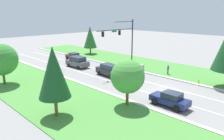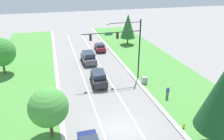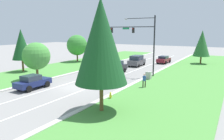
# 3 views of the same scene
# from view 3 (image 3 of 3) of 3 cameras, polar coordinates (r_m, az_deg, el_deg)

# --- Properties ---
(ground_plane) EXTENTS (160.00, 160.00, 0.00)m
(ground_plane) POSITION_cam_3_polar(r_m,az_deg,el_deg) (26.54, -10.18, -4.46)
(ground_plane) COLOR gray
(curb_strip_right) EXTENTS (0.50, 90.00, 0.15)m
(curb_strip_right) POSITION_cam_3_polar(r_m,az_deg,el_deg) (23.40, 0.55, -6.10)
(curb_strip_right) COLOR beige
(curb_strip_right) RESTS_ON ground_plane
(curb_strip_left) EXTENTS (0.50, 90.00, 0.15)m
(curb_strip_left) POSITION_cam_3_polar(r_m,az_deg,el_deg) (30.39, -18.38, -2.81)
(curb_strip_left) COLOR beige
(curb_strip_left) RESTS_ON ground_plane
(grass_verge_right) EXTENTS (10.00, 90.00, 0.08)m
(grass_verge_right) POSITION_cam_3_polar(r_m,az_deg,el_deg) (21.44, 12.99, -7.99)
(grass_verge_right) COLOR #4C8E3D
(grass_verge_right) RESTS_ON ground_plane
(grass_verge_left) EXTENTS (10.00, 90.00, 0.08)m
(grass_verge_left) POSITION_cam_3_polar(r_m,az_deg,el_deg) (34.44, -24.23, -1.77)
(grass_verge_left) COLOR #4C8E3D
(grass_verge_left) RESTS_ON ground_plane
(lane_stripe_inner_left) EXTENTS (0.14, 81.00, 0.01)m
(lane_stripe_inner_left) POSITION_cam_3_polar(r_m,az_deg,el_deg) (27.71, -13.04, -3.93)
(lane_stripe_inner_left) COLOR white
(lane_stripe_inner_left) RESTS_ON ground_plane
(lane_stripe_inner_right) EXTENTS (0.14, 81.00, 0.01)m
(lane_stripe_inner_right) POSITION_cam_3_polar(r_m,az_deg,el_deg) (25.45, -7.06, -5.00)
(lane_stripe_inner_right) COLOR white
(lane_stripe_inner_right) RESTS_ON ground_plane
(traffic_signal_mast) EXTENTS (8.37, 0.41, 8.81)m
(traffic_signal_mast) POSITION_cam_3_polar(r_m,az_deg,el_deg) (32.87, 7.20, 8.71)
(traffic_signal_mast) COLOR black
(traffic_signal_mast) RESTS_ON ground_plane
(graphite_suv) EXTENTS (2.36, 4.76, 2.02)m
(graphite_suv) POSITION_cam_3_polar(r_m,az_deg,el_deg) (42.15, 6.46, 2.44)
(graphite_suv) COLOR #4C4C51
(graphite_suv) RESTS_ON ground_plane
(burgundy_sedan) EXTENTS (2.14, 4.20, 1.54)m
(burgundy_sedan) POSITION_cam_3_polar(r_m,az_deg,el_deg) (46.71, 13.34, 2.70)
(burgundy_sedan) COLOR maroon
(burgundy_sedan) RESTS_ON ground_plane
(navy_sedan) EXTENTS (1.96, 4.26, 1.64)m
(navy_sedan) POSITION_cam_3_polar(r_m,az_deg,el_deg) (26.87, -20.04, -2.91)
(navy_sedan) COLOR navy
(navy_sedan) RESTS_ON ground_plane
(charcoal_suv) EXTENTS (2.25, 4.76, 1.94)m
(charcoal_suv) POSITION_cam_3_polar(r_m,az_deg,el_deg) (34.61, 0.79, 0.81)
(charcoal_suv) COLOR #28282D
(charcoal_suv) RESTS_ON ground_plane
(utility_cabinet) EXTENTS (0.70, 0.60, 1.10)m
(utility_cabinet) POSITION_cam_3_polar(r_m,az_deg,el_deg) (30.55, 9.51, -1.45)
(utility_cabinet) COLOR #9E9E99
(utility_cabinet) RESTS_ON ground_plane
(pedestrian) EXTENTS (0.43, 0.33, 1.69)m
(pedestrian) POSITION_cam_3_polar(r_m,az_deg,el_deg) (25.95, 8.42, -2.61)
(pedestrian) COLOR #42382D
(pedestrian) RESTS_ON ground_plane
(fire_hydrant) EXTENTS (0.34, 0.20, 0.70)m
(fire_hydrant) POSITION_cam_3_polar(r_m,az_deg,el_deg) (21.62, -0.40, -6.72)
(fire_hydrant) COLOR gold
(fire_hydrant) RESTS_ON ground_plane
(conifer_near_right_tree) EXTENTS (4.26, 4.26, 9.22)m
(conifer_near_right_tree) POSITION_cam_3_polar(r_m,az_deg,el_deg) (17.41, -2.90, 7.47)
(conifer_near_right_tree) COLOR brown
(conifer_near_right_tree) RESTS_ON ground_plane
(oak_near_left_tree) EXTENTS (4.40, 4.40, 5.82)m
(oak_near_left_tree) POSITION_cam_3_polar(r_m,az_deg,el_deg) (48.00, -9.13, 6.43)
(oak_near_left_tree) COLOR brown
(oak_near_left_tree) RESTS_ON ground_plane
(conifer_far_right_tree) EXTENTS (3.23, 3.23, 6.78)m
(conifer_far_right_tree) POSITION_cam_3_polar(r_m,az_deg,el_deg) (47.50, 22.42, 6.44)
(conifer_far_right_tree) COLOR brown
(conifer_far_right_tree) RESTS_ON ground_plane
(oak_far_left_tree) EXTENTS (3.67, 3.67, 5.15)m
(oak_far_left_tree) POSITION_cam_3_polar(r_m,az_deg,el_deg) (31.01, -19.15, 3.45)
(oak_far_left_tree) COLOR brown
(oak_far_left_tree) RESTS_ON ground_plane
(conifer_mid_left_tree) EXTENTS (3.07, 3.07, 6.95)m
(conifer_mid_left_tree) POSITION_cam_3_polar(r_m,az_deg,el_deg) (38.22, -22.58, 6.17)
(conifer_mid_left_tree) COLOR brown
(conifer_mid_left_tree) RESTS_ON ground_plane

